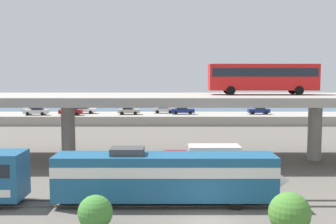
{
  "coord_description": "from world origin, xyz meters",
  "views": [
    {
      "loc": [
        -2.59,
        -26.21,
        9.53
      ],
      "look_at": [
        -2.41,
        25.17,
        4.84
      ],
      "focal_mm": 45.24,
      "sensor_mm": 36.0,
      "label": 1
    }
  ],
  "objects_px": {
    "service_truck_east": "(203,161)",
    "parked_car_5": "(257,110)",
    "parked_car_2": "(162,109)",
    "parked_car_6": "(69,111)",
    "parked_car_4": "(32,109)",
    "parked_car_3": "(35,111)",
    "train_locomotive": "(174,175)",
    "transit_bus_on_overpass": "(261,76)",
    "parked_car_0": "(127,110)",
    "parked_car_1": "(181,110)",
    "parked_car_7": "(82,110)"
  },
  "relations": [
    {
      "from": "parked_car_2",
      "to": "parked_car_6",
      "type": "distance_m",
      "value": 17.88
    },
    {
      "from": "transit_bus_on_overpass",
      "to": "parked_car_1",
      "type": "relative_size",
      "value": 2.72
    },
    {
      "from": "service_truck_east",
      "to": "parked_car_5",
      "type": "xyz_separation_m",
      "value": [
        14.19,
        43.14,
        0.86
      ]
    },
    {
      "from": "parked_car_7",
      "to": "parked_car_1",
      "type": "bearing_deg",
      "value": -3.89
    },
    {
      "from": "parked_car_7",
      "to": "parked_car_6",
      "type": "bearing_deg",
      "value": -117.05
    },
    {
      "from": "transit_bus_on_overpass",
      "to": "parked_car_5",
      "type": "relative_size",
      "value": 2.92
    },
    {
      "from": "transit_bus_on_overpass",
      "to": "parked_car_5",
      "type": "distance_m",
      "value": 35.05
    },
    {
      "from": "transit_bus_on_overpass",
      "to": "parked_car_3",
      "type": "bearing_deg",
      "value": -42.1
    },
    {
      "from": "parked_car_2",
      "to": "parked_car_6",
      "type": "height_order",
      "value": "same"
    },
    {
      "from": "train_locomotive",
      "to": "parked_car_4",
      "type": "relative_size",
      "value": 3.83
    },
    {
      "from": "service_truck_east",
      "to": "parked_car_4",
      "type": "height_order",
      "value": "parked_car_4"
    },
    {
      "from": "transit_bus_on_overpass",
      "to": "parked_car_0",
      "type": "height_order",
      "value": "transit_bus_on_overpass"
    },
    {
      "from": "train_locomotive",
      "to": "parked_car_2",
      "type": "bearing_deg",
      "value": 91.57
    },
    {
      "from": "parked_car_3",
      "to": "parked_car_0",
      "type": "bearing_deg",
      "value": -175.92
    },
    {
      "from": "transit_bus_on_overpass",
      "to": "service_truck_east",
      "type": "relative_size",
      "value": 1.76
    },
    {
      "from": "train_locomotive",
      "to": "parked_car_6",
      "type": "bearing_deg",
      "value": 111.15
    },
    {
      "from": "transit_bus_on_overpass",
      "to": "service_truck_east",
      "type": "height_order",
      "value": "transit_bus_on_overpass"
    },
    {
      "from": "parked_car_4",
      "to": "parked_car_3",
      "type": "bearing_deg",
      "value": 113.94
    },
    {
      "from": "service_truck_east",
      "to": "parked_car_2",
      "type": "xyz_separation_m",
      "value": [
        -4.16,
        45.32,
        0.86
      ]
    },
    {
      "from": "service_truck_east",
      "to": "parked_car_5",
      "type": "height_order",
      "value": "parked_car_5"
    },
    {
      "from": "train_locomotive",
      "to": "transit_bus_on_overpass",
      "type": "xyz_separation_m",
      "value": [
        9.96,
        17.01,
        7.05
      ]
    },
    {
      "from": "parked_car_2",
      "to": "parked_car_5",
      "type": "bearing_deg",
      "value": -6.76
    },
    {
      "from": "transit_bus_on_overpass",
      "to": "parked_car_2",
      "type": "bearing_deg",
      "value": -72.36
    },
    {
      "from": "parked_car_3",
      "to": "parked_car_7",
      "type": "height_order",
      "value": "same"
    },
    {
      "from": "parked_car_3",
      "to": "parked_car_1",
      "type": "bearing_deg",
      "value": -176.07
    },
    {
      "from": "parked_car_3",
      "to": "parked_car_4",
      "type": "bearing_deg",
      "value": -66.06
    },
    {
      "from": "service_truck_east",
      "to": "parked_car_3",
      "type": "bearing_deg",
      "value": -55.86
    },
    {
      "from": "parked_car_1",
      "to": "parked_car_6",
      "type": "xyz_separation_m",
      "value": [
        -21.05,
        -2.14,
        -0.0
      ]
    },
    {
      "from": "parked_car_5",
      "to": "parked_car_3",
      "type": "bearing_deg",
      "value": 2.49
    },
    {
      "from": "service_truck_east",
      "to": "parked_car_2",
      "type": "bearing_deg",
      "value": -84.76
    },
    {
      "from": "train_locomotive",
      "to": "parked_car_6",
      "type": "height_order",
      "value": "train_locomotive"
    },
    {
      "from": "train_locomotive",
      "to": "parked_car_7",
      "type": "bearing_deg",
      "value": 108.12
    },
    {
      "from": "parked_car_4",
      "to": "parked_car_5",
      "type": "relative_size",
      "value": 1.09
    },
    {
      "from": "service_truck_east",
      "to": "parked_car_7",
      "type": "xyz_separation_m",
      "value": [
        -19.75,
        44.51,
        0.87
      ]
    },
    {
      "from": "parked_car_6",
      "to": "parked_car_5",
      "type": "bearing_deg",
      "value": -176.65
    },
    {
      "from": "parked_car_0",
      "to": "train_locomotive",
      "type": "bearing_deg",
      "value": -80.85
    },
    {
      "from": "parked_car_5",
      "to": "train_locomotive",
      "type": "bearing_deg",
      "value": 71.56
    },
    {
      "from": "parked_car_3",
      "to": "parked_car_4",
      "type": "xyz_separation_m",
      "value": [
        -1.62,
        3.65,
        -0.0
      ]
    },
    {
      "from": "parked_car_1",
      "to": "parked_car_0",
      "type": "bearing_deg",
      "value": -176.33
    },
    {
      "from": "parked_car_4",
      "to": "parked_car_5",
      "type": "height_order",
      "value": "same"
    },
    {
      "from": "train_locomotive",
      "to": "parked_car_4",
      "type": "distance_m",
      "value": 59.01
    },
    {
      "from": "parked_car_5",
      "to": "parked_car_4",
      "type": "bearing_deg",
      "value": -2.37
    },
    {
      "from": "parked_car_3",
      "to": "parked_car_5",
      "type": "distance_m",
      "value": 42.24
    },
    {
      "from": "parked_car_3",
      "to": "parked_car_6",
      "type": "height_order",
      "value": "same"
    },
    {
      "from": "transit_bus_on_overpass",
      "to": "parked_car_6",
      "type": "xyz_separation_m",
      "value": [
        -28.76,
        31.6,
        -6.74
      ]
    },
    {
      "from": "transit_bus_on_overpass",
      "to": "parked_car_4",
      "type": "distance_m",
      "value": 51.62
    },
    {
      "from": "transit_bus_on_overpass",
      "to": "service_truck_east",
      "type": "bearing_deg",
      "value": 52.55
    },
    {
      "from": "parked_car_6",
      "to": "parked_car_7",
      "type": "xyz_separation_m",
      "value": [
        1.76,
        3.45,
        0.0
      ]
    },
    {
      "from": "parked_car_0",
      "to": "parked_car_6",
      "type": "height_order",
      "value": "same"
    },
    {
      "from": "train_locomotive",
      "to": "transit_bus_on_overpass",
      "type": "relative_size",
      "value": 1.42
    }
  ]
}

